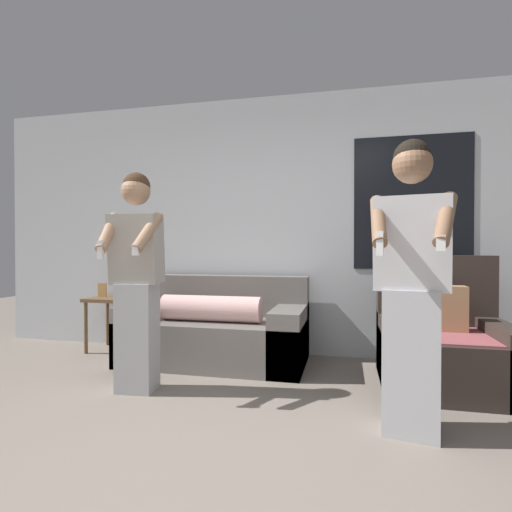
{
  "coord_description": "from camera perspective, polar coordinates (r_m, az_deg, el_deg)",
  "views": [
    {
      "loc": [
        0.65,
        -1.55,
        1.08
      ],
      "look_at": [
        0.05,
        1.09,
        1.04
      ],
      "focal_mm": 28.0,
      "sensor_mm": 36.0,
      "label": 1
    }
  ],
  "objects": [
    {
      "name": "ground_plane",
      "position": [
        2.0,
        -9.98,
        -31.95
      ],
      "size": [
        14.0,
        14.0,
        0.0
      ],
      "primitive_type": "plane",
      "color": "slate"
    },
    {
      "name": "side_table",
      "position": [
        4.63,
        -19.78,
        -6.63
      ],
      "size": [
        0.47,
        0.47,
        0.73
      ],
      "color": "brown",
      "rests_on": "ground_plane"
    },
    {
      "name": "couch",
      "position": [
        3.97,
        -5.69,
        -10.57
      ],
      "size": [
        1.73,
        0.86,
        0.82
      ],
      "color": "slate",
      "rests_on": "ground_plane"
    },
    {
      "name": "armchair",
      "position": [
        3.6,
        25.04,
        -11.41
      ],
      "size": [
        0.96,
        0.94,
        1.04
      ],
      "color": "#332823",
      "rests_on": "ground_plane"
    },
    {
      "name": "person_right",
      "position": [
        2.5,
        21.36,
        -3.77
      ],
      "size": [
        0.48,
        0.53,
        1.73
      ],
      "color": "#B2B2B7",
      "rests_on": "ground_plane"
    },
    {
      "name": "person_left",
      "position": [
        3.2,
        -16.71,
        -3.05
      ],
      "size": [
        0.43,
        0.49,
        1.68
      ],
      "color": "#B2B2B7",
      "rests_on": "ground_plane"
    },
    {
      "name": "wall_back",
      "position": [
        4.22,
        4.16,
        4.49
      ],
      "size": [
        6.67,
        0.07,
        2.7
      ],
      "color": "silver",
      "rests_on": "ground_plane"
    }
  ]
}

